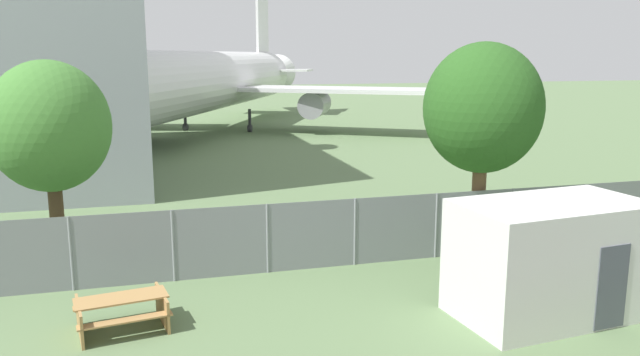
{
  "coord_description": "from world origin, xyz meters",
  "views": [
    {
      "loc": [
        -5.5,
        -6.04,
        5.97
      ],
      "look_at": [
        -0.22,
        13.33,
        2.0
      ],
      "focal_mm": 35.0,
      "sensor_mm": 36.0,
      "label": 1
    }
  ],
  "objects_px": {
    "airplane": "(210,82)",
    "tree_behind_benches": "(483,109)",
    "picnic_bench_near_cabin": "(122,309)",
    "tree_near_hangar": "(49,127)",
    "portable_cabin": "(550,259)"
  },
  "relations": [
    {
      "from": "airplane",
      "to": "tree_near_hangar",
      "type": "distance_m",
      "value": 30.34
    },
    {
      "from": "tree_behind_benches",
      "to": "picnic_bench_near_cabin",
      "type": "bearing_deg",
      "value": -163.19
    },
    {
      "from": "picnic_bench_near_cabin",
      "to": "tree_behind_benches",
      "type": "bearing_deg",
      "value": 16.81
    },
    {
      "from": "portable_cabin",
      "to": "picnic_bench_near_cabin",
      "type": "distance_m",
      "value": 9.76
    },
    {
      "from": "portable_cabin",
      "to": "tree_near_hangar",
      "type": "relative_size",
      "value": 0.78
    },
    {
      "from": "airplane",
      "to": "tree_near_hangar",
      "type": "height_order",
      "value": "airplane"
    },
    {
      "from": "airplane",
      "to": "tree_behind_benches",
      "type": "distance_m",
      "value": 32.35
    },
    {
      "from": "portable_cabin",
      "to": "tree_behind_benches",
      "type": "relative_size",
      "value": 0.72
    },
    {
      "from": "portable_cabin",
      "to": "picnic_bench_near_cabin",
      "type": "height_order",
      "value": "portable_cabin"
    },
    {
      "from": "picnic_bench_near_cabin",
      "to": "airplane",
      "type": "bearing_deg",
      "value": 81.26
    },
    {
      "from": "portable_cabin",
      "to": "airplane",
      "type": "bearing_deg",
      "value": 90.49
    },
    {
      "from": "tree_behind_benches",
      "to": "portable_cabin",
      "type": "bearing_deg",
      "value": -100.08
    },
    {
      "from": "airplane",
      "to": "picnic_bench_near_cabin",
      "type": "bearing_deg",
      "value": 15.81
    },
    {
      "from": "airplane",
      "to": "tree_near_hangar",
      "type": "bearing_deg",
      "value": 10.45
    },
    {
      "from": "airplane",
      "to": "tree_behind_benches",
      "type": "relative_size",
      "value": 6.77
    }
  ]
}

